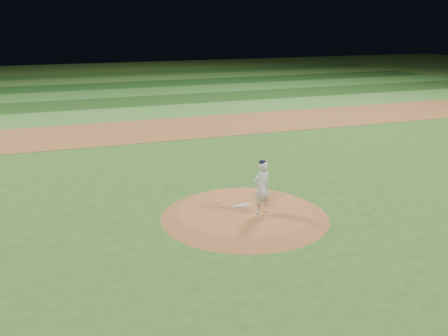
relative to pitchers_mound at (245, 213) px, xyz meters
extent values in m
plane|color=#32601F|center=(0.00, 0.00, -0.12)|extent=(120.00, 120.00, 0.00)
cube|color=brown|center=(0.00, 14.00, -0.12)|extent=(70.00, 6.00, 0.02)
cube|color=#3F7C2D|center=(0.00, 19.50, -0.12)|extent=(70.00, 5.00, 0.02)
cube|color=#1C4516|center=(0.00, 24.50, -0.12)|extent=(70.00, 5.00, 0.02)
cube|color=#316D27|center=(0.00, 29.50, -0.12)|extent=(70.00, 5.00, 0.02)
cube|color=#184315|center=(0.00, 34.50, -0.12)|extent=(70.00, 5.00, 0.02)
cube|color=#386A26|center=(0.00, 39.50, -0.12)|extent=(70.00, 5.00, 0.02)
cube|color=#204F19|center=(0.00, 44.50, -0.12)|extent=(70.00, 5.00, 0.02)
cone|color=#A25F32|center=(0.00, 0.00, 0.00)|extent=(5.50, 5.50, 0.25)
cube|color=beige|center=(0.02, 0.33, 0.14)|extent=(0.64, 0.23, 0.03)
ellipsoid|color=white|center=(-0.60, 0.92, 0.15)|extent=(0.10, 0.10, 0.06)
imported|color=silver|center=(0.39, -0.46, 0.98)|extent=(0.71, 0.55, 1.72)
ellipsoid|color=black|center=(0.39, -0.46, 1.82)|extent=(0.22, 0.22, 0.15)
camera|label=1|loc=(-5.80, -14.07, 6.16)|focal=40.00mm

